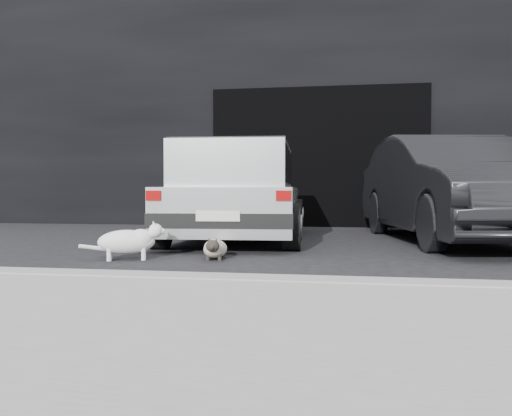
% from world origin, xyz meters
% --- Properties ---
extents(ground, '(80.00, 80.00, 0.00)m').
position_xyz_m(ground, '(0.00, 0.00, 0.00)').
color(ground, black).
rests_on(ground, ground).
extents(building_facade, '(34.00, 4.00, 5.00)m').
position_xyz_m(building_facade, '(1.00, 6.00, 2.50)').
color(building_facade, black).
rests_on(building_facade, ground).
extents(garage_opening, '(4.00, 0.10, 2.60)m').
position_xyz_m(garage_opening, '(1.00, 3.99, 1.30)').
color(garage_opening, black).
rests_on(garage_opening, ground).
extents(curb, '(18.00, 0.25, 0.12)m').
position_xyz_m(curb, '(1.00, -2.60, 0.06)').
color(curb, gray).
rests_on(curb, ground).
extents(sidewalk, '(18.00, 2.20, 0.11)m').
position_xyz_m(sidewalk, '(1.00, -3.80, 0.06)').
color(sidewalk, gray).
rests_on(sidewalk, ground).
extents(silver_hatchback, '(1.98, 3.68, 1.31)m').
position_xyz_m(silver_hatchback, '(0.06, 1.12, 0.72)').
color(silver_hatchback, silver).
rests_on(silver_hatchback, ground).
extents(second_car, '(2.27, 4.55, 1.43)m').
position_xyz_m(second_car, '(2.90, 1.39, 0.72)').
color(second_car, black).
rests_on(second_car, ground).
extents(cat_siamese, '(0.29, 0.69, 0.24)m').
position_xyz_m(cat_siamese, '(0.24, -0.89, 0.11)').
color(cat_siamese, beige).
rests_on(cat_siamese, ground).
extents(cat_white, '(0.77, 0.47, 0.39)m').
position_xyz_m(cat_white, '(-0.58, -1.06, 0.19)').
color(cat_white, white).
rests_on(cat_white, ground).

